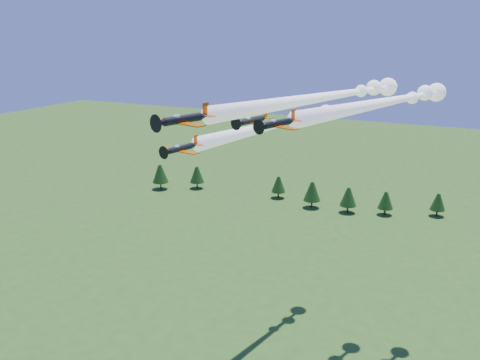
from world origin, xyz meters
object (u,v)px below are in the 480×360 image
at_px(plane_left, 283,123).
at_px(plane_slot, 251,121).
at_px(plane_lead, 328,96).
at_px(plane_right, 389,101).

height_order(plane_left, plane_slot, plane_slot).
height_order(plane_lead, plane_slot, plane_lead).
bearing_deg(plane_left, plane_right, -0.70).
bearing_deg(plane_lead, plane_slot, -95.47).
relative_size(plane_left, plane_slot, 6.70).
bearing_deg(plane_slot, plane_right, 65.91).
xyz_separation_m(plane_lead, plane_right, (9.73, 4.87, -0.89)).
xyz_separation_m(plane_lead, plane_slot, (-7.07, -16.48, -2.25)).
distance_m(plane_lead, plane_left, 16.92).
relative_size(plane_lead, plane_right, 1.10).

